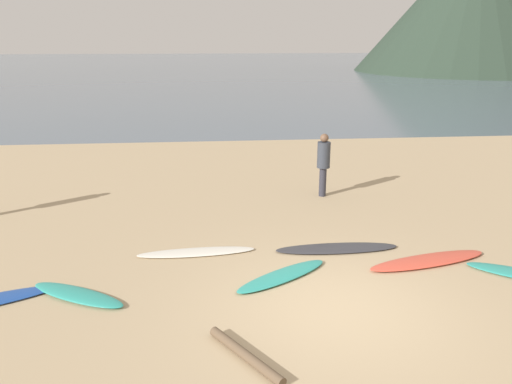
{
  "coord_description": "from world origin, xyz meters",
  "views": [
    {
      "loc": [
        -2.07,
        -7.41,
        4.38
      ],
      "look_at": [
        -0.91,
        4.82,
        0.6
      ],
      "focal_mm": 36.29,
      "sensor_mm": 36.0,
      "label": 1
    }
  ],
  "objects_px": {
    "surfboard_1": "(78,295)",
    "surfboard_2": "(196,252)",
    "driftwood_log": "(245,355)",
    "surfboard_3": "(282,276)",
    "surfboard_5": "(428,260)",
    "person_0": "(324,160)",
    "surfboard_4": "(337,248)"
  },
  "relations": [
    {
      "from": "surfboard_2",
      "to": "surfboard_4",
      "type": "xyz_separation_m",
      "value": [
        2.96,
        -0.08,
        0.0
      ]
    },
    {
      "from": "surfboard_1",
      "to": "surfboard_4",
      "type": "height_order",
      "value": "surfboard_1"
    },
    {
      "from": "surfboard_2",
      "to": "person_0",
      "type": "bearing_deg",
      "value": 43.3
    },
    {
      "from": "surfboard_1",
      "to": "driftwood_log",
      "type": "bearing_deg",
      "value": -6.2
    },
    {
      "from": "surfboard_1",
      "to": "surfboard_4",
      "type": "xyz_separation_m",
      "value": [
        4.97,
        1.6,
        -0.01
      ]
    },
    {
      "from": "surfboard_3",
      "to": "driftwood_log",
      "type": "xyz_separation_m",
      "value": [
        -0.88,
        -2.46,
        0.03
      ]
    },
    {
      "from": "driftwood_log",
      "to": "surfboard_3",
      "type": "bearing_deg",
      "value": 70.41
    },
    {
      "from": "surfboard_1",
      "to": "surfboard_2",
      "type": "xyz_separation_m",
      "value": [
        2.02,
        1.68,
        -0.02
      ]
    },
    {
      "from": "surfboard_2",
      "to": "person_0",
      "type": "xyz_separation_m",
      "value": [
        3.47,
        3.68,
        1.01
      ]
    },
    {
      "from": "surfboard_2",
      "to": "surfboard_5",
      "type": "height_order",
      "value": "surfboard_5"
    },
    {
      "from": "surfboard_2",
      "to": "surfboard_5",
      "type": "distance_m",
      "value": 4.7
    },
    {
      "from": "surfboard_1",
      "to": "driftwood_log",
      "type": "xyz_separation_m",
      "value": [
        2.76,
        -2.05,
        0.02
      ]
    },
    {
      "from": "surfboard_5",
      "to": "person_0",
      "type": "xyz_separation_m",
      "value": [
        -1.14,
        4.57,
        1.0
      ]
    },
    {
      "from": "surfboard_2",
      "to": "surfboard_4",
      "type": "relative_size",
      "value": 0.93
    },
    {
      "from": "surfboard_1",
      "to": "surfboard_5",
      "type": "xyz_separation_m",
      "value": [
        6.63,
        0.8,
        -0.0
      ]
    },
    {
      "from": "surfboard_3",
      "to": "surfboard_5",
      "type": "relative_size",
      "value": 0.81
    },
    {
      "from": "surfboard_1",
      "to": "surfboard_5",
      "type": "bearing_deg",
      "value": 37.28
    },
    {
      "from": "surfboard_1",
      "to": "surfboard_2",
      "type": "distance_m",
      "value": 2.63
    },
    {
      "from": "surfboard_2",
      "to": "driftwood_log",
      "type": "distance_m",
      "value": 3.81
    },
    {
      "from": "surfboard_3",
      "to": "surfboard_4",
      "type": "height_order",
      "value": "surfboard_3"
    },
    {
      "from": "surfboard_2",
      "to": "driftwood_log",
      "type": "xyz_separation_m",
      "value": [
        0.74,
        -3.73,
        0.04
      ]
    },
    {
      "from": "surfboard_4",
      "to": "person_0",
      "type": "xyz_separation_m",
      "value": [
        0.52,
        3.77,
        1.01
      ]
    },
    {
      "from": "surfboard_2",
      "to": "surfboard_5",
      "type": "xyz_separation_m",
      "value": [
        4.61,
        -0.89,
        0.02
      ]
    },
    {
      "from": "surfboard_3",
      "to": "driftwood_log",
      "type": "distance_m",
      "value": 2.61
    },
    {
      "from": "driftwood_log",
      "to": "surfboard_2",
      "type": "bearing_deg",
      "value": 101.26
    },
    {
      "from": "surfboard_4",
      "to": "driftwood_log",
      "type": "xyz_separation_m",
      "value": [
        -2.21,
        -3.65,
        0.04
      ]
    },
    {
      "from": "surfboard_2",
      "to": "surfboard_5",
      "type": "relative_size",
      "value": 0.93
    },
    {
      "from": "surfboard_1",
      "to": "surfboard_3",
      "type": "relative_size",
      "value": 0.92
    },
    {
      "from": "surfboard_5",
      "to": "person_0",
      "type": "relative_size",
      "value": 1.49
    },
    {
      "from": "surfboard_2",
      "to": "surfboard_4",
      "type": "bearing_deg",
      "value": -5.02
    },
    {
      "from": "surfboard_4",
      "to": "person_0",
      "type": "bearing_deg",
      "value": 81.81
    },
    {
      "from": "surfboard_2",
      "to": "driftwood_log",
      "type": "bearing_deg",
      "value": -82.11
    }
  ]
}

